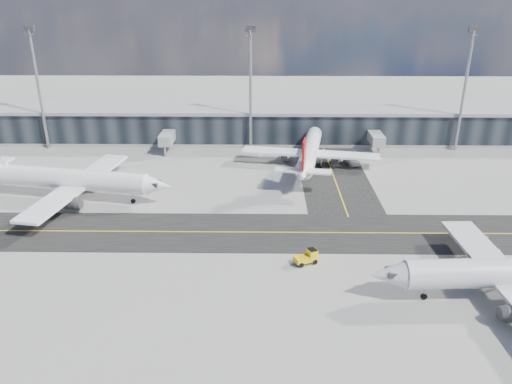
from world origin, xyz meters
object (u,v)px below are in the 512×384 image
airliner_af (69,179)px  airliner_redtail (310,152)px  service_van (352,161)px  baggage_tug (308,257)px

airliner_af → airliner_redtail: (46.62, 17.89, -0.34)m
airliner_af → service_van: airliner_af is taller
airliner_redtail → baggage_tug: 41.30m
airliner_af → airliner_redtail: airliner_af is taller
airliner_redtail → service_van: airliner_redtail is taller
baggage_tug → service_van: 45.21m
service_van → baggage_tug: bearing=-119.1°
airliner_redtail → airliner_af: bearing=-149.3°
airliner_redtail → baggage_tug: (-3.70, -41.06, -2.47)m
airliner_af → baggage_tug: airliner_af is taller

